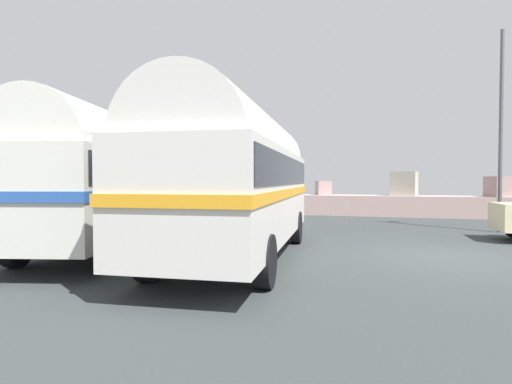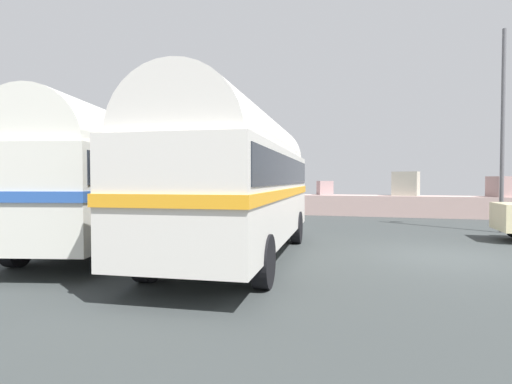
% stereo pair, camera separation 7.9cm
% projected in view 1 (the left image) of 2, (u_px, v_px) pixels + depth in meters
% --- Properties ---
extents(ground, '(32.00, 26.00, 0.02)m').
position_uv_depth(ground, '(445.00, 257.00, 10.05)').
color(ground, '#323737').
extents(breakwater, '(31.36, 2.00, 2.37)m').
position_uv_depth(breakwater, '(412.00, 204.00, 21.29)').
color(breakwater, '#B1948E').
rests_on(breakwater, ground).
extents(vintage_coach, '(3.09, 8.75, 3.70)m').
position_uv_depth(vintage_coach, '(240.00, 175.00, 9.85)').
color(vintage_coach, black).
rests_on(vintage_coach, ground).
extents(second_coach, '(4.33, 8.91, 3.70)m').
position_uv_depth(second_coach, '(113.00, 176.00, 11.36)').
color(second_coach, black).
rests_on(second_coach, ground).
extents(lamp_post, '(0.92, 0.29, 7.35)m').
position_uv_depth(lamp_post, '(503.00, 120.00, 14.67)').
color(lamp_post, '#5B5B60').
rests_on(lamp_post, ground).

